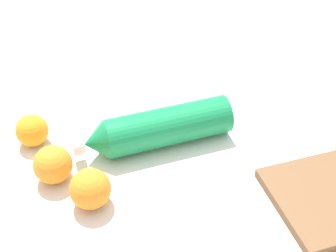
{
  "coord_description": "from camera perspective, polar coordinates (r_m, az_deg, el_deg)",
  "views": [
    {
      "loc": [
        0.21,
        0.75,
        0.66
      ],
      "look_at": [
        -0.01,
        0.04,
        0.04
      ],
      "focal_mm": 51.34,
      "sensor_mm": 36.0,
      "label": 1
    }
  ],
  "objects": [
    {
      "name": "orange_1",
      "position": [
        0.92,
        -13.51,
        -4.49
      ],
      "size": [
        0.07,
        0.07,
        0.07
      ],
      "primitive_type": "sphere",
      "color": "orange",
      "rests_on": "ground_plane"
    },
    {
      "name": "orange_2",
      "position": [
        0.86,
        -9.22,
        -7.38
      ],
      "size": [
        0.07,
        0.07,
        0.07
      ],
      "primitive_type": "sphere",
      "color": "orange",
      "rests_on": "ground_plane"
    },
    {
      "name": "orange_0",
      "position": [
        1.01,
        -15.84,
        -0.53
      ],
      "size": [
        0.07,
        0.07,
        0.07
      ],
      "primitive_type": "sphere",
      "color": "orange",
      "rests_on": "ground_plane"
    },
    {
      "name": "ground_plane",
      "position": [
        1.02,
        -1.13,
        -0.33
      ],
      "size": [
        2.4,
        2.4,
        0.0
      ],
      "primitive_type": "plane",
      "color": "silver"
    },
    {
      "name": "water_bottle",
      "position": [
        0.96,
        -1.38,
        -0.3
      ],
      "size": [
        0.32,
        0.09,
        0.08
      ],
      "rotation": [
        0.0,
        0.0,
        0.03
      ],
      "color": "#198C4C",
      "rests_on": "ground_plane"
    }
  ]
}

